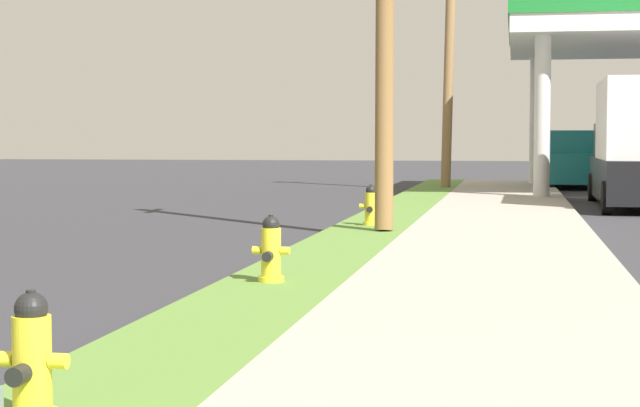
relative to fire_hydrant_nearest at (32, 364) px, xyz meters
name	(u,v)px	position (x,y,z in m)	size (l,w,h in m)	color
fire_hydrant_nearest	(32,364)	(0.00, 0.00, 0.00)	(0.42, 0.37, 0.74)	yellow
fire_hydrant_second	(271,253)	(0.01, 5.98, 0.00)	(0.42, 0.38, 0.74)	yellow
fire_hydrant_third	(371,207)	(0.09, 13.85, 0.00)	(0.42, 0.37, 0.74)	yellow
utility_pole_background	(449,45)	(0.56, 29.64, 4.27)	(1.14, 1.01, 9.03)	#937047
truck_teal_at_forecourt	(572,161)	(4.65, 32.51, 0.47)	(2.22, 5.44, 1.97)	#197075
truck_black_on_apron	(640,147)	(5.69, 21.61, 1.04)	(2.19, 6.42, 3.11)	black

